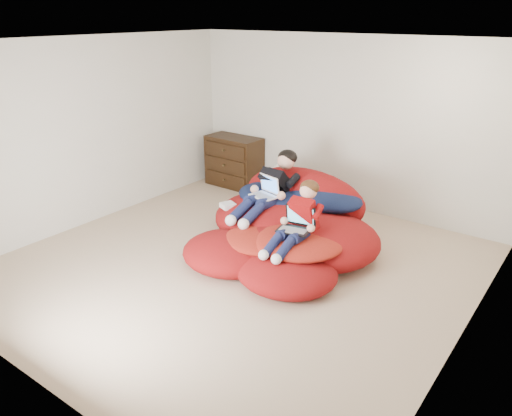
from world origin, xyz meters
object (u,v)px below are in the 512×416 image
at_px(dresser, 234,162).
at_px(laptop_white, 266,191).
at_px(older_boy, 272,185).
at_px(younger_boy, 298,217).
at_px(beanbag_pile, 289,226).
at_px(laptop_black, 297,224).

distance_m(dresser, laptop_white, 2.15).
xyz_separation_m(older_boy, younger_boy, (0.78, -0.62, -0.05)).
relative_size(dresser, laptop_white, 2.47).
height_order(beanbag_pile, older_boy, older_boy).
bearing_deg(younger_boy, older_boy, 141.82).
distance_m(beanbag_pile, laptop_black, 0.70).
bearing_deg(younger_boy, beanbag_pile, 131.99).
bearing_deg(laptop_white, laptop_black, -33.41).
height_order(older_boy, younger_boy, older_boy).
xyz_separation_m(beanbag_pile, laptop_white, (-0.38, 0.04, 0.38)).
relative_size(beanbag_pile, laptop_black, 6.19).
distance_m(dresser, younger_boy, 3.06).
distance_m(dresser, beanbag_pile, 2.47).
xyz_separation_m(dresser, younger_boy, (2.42, -1.87, 0.21)).
xyz_separation_m(laptop_white, laptop_black, (0.78, -0.52, -0.08)).
relative_size(dresser, older_boy, 0.74).
height_order(laptop_white, laptop_black, laptop_white).
bearing_deg(older_boy, beanbag_pile, -23.70).
relative_size(beanbag_pile, older_boy, 1.89).
bearing_deg(laptop_white, younger_boy, -31.84).
relative_size(dresser, younger_boy, 1.01).
height_order(beanbag_pile, laptop_white, laptop_white).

